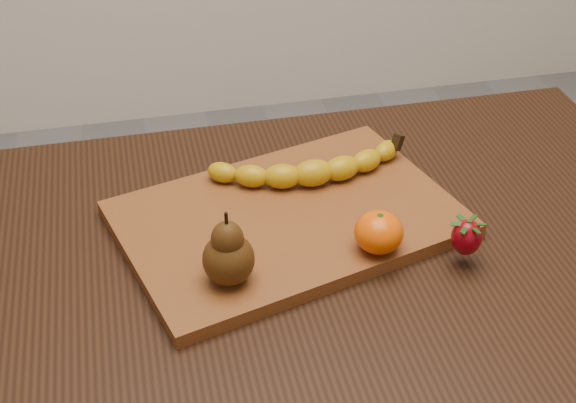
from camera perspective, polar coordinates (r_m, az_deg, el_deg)
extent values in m
cube|color=black|center=(1.10, 4.02, -3.81)|extent=(1.00, 0.70, 0.04)
cylinder|color=black|center=(1.56, -16.20, -9.89)|extent=(0.05, 0.05, 0.72)
cylinder|color=black|center=(1.70, 15.41, -5.13)|extent=(0.05, 0.05, 0.72)
cube|color=brown|center=(1.11, 0.00, -1.26)|extent=(0.51, 0.41, 0.02)
ellipsoid|color=#F45302|center=(1.03, 6.48, -2.18)|extent=(0.08, 0.08, 0.05)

